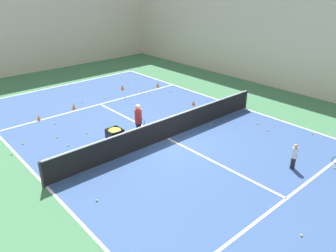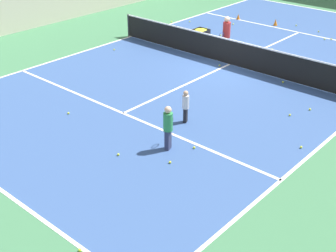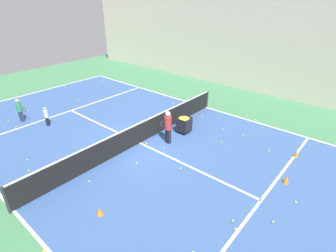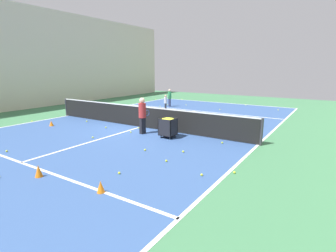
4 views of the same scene
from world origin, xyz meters
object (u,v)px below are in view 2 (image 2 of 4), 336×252
tennis_net (230,52)px  child_midcourt (186,104)px  player_near_baseline (168,125)px  coach_at_net (226,33)px  ball_cart (201,34)px

tennis_net → child_midcourt: 5.46m
player_near_baseline → child_midcourt: player_near_baseline is taller
player_near_baseline → coach_at_net: (-3.47, 7.69, 0.17)m
player_near_baseline → child_midcourt: size_ratio=1.25×
tennis_net → player_near_baseline: 7.18m
coach_at_net → ball_cart: (-1.32, -0.05, -0.32)m
coach_at_net → player_near_baseline: bearing=32.8°
ball_cart → tennis_net: bearing=-22.9°
player_near_baseline → ball_cart: player_near_baseline is taller
tennis_net → player_near_baseline: bearing=-69.0°
tennis_net → coach_at_net: coach_at_net is taller
player_near_baseline → child_midcourt: bearing=5.8°
player_near_baseline → ball_cart: size_ratio=1.55×
child_midcourt → ball_cart: 7.33m
player_near_baseline → ball_cart: bearing=14.8°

